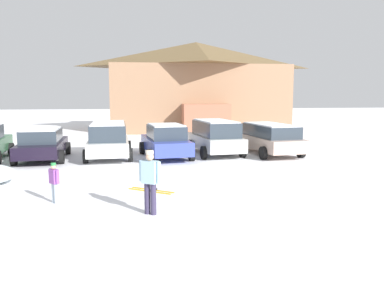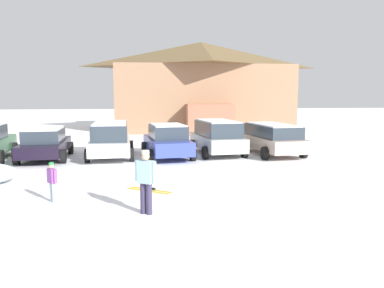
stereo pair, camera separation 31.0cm
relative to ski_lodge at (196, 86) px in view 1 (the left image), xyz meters
The scene contains 10 objects.
ground 28.19m from the ski_lodge, 97.75° to the right, with size 160.00×160.00×0.00m, color white.
ski_lodge is the anchor object (origin of this frame).
parked_black_sedan 18.65m from the ski_lodge, 122.53° to the right, with size 2.45×4.67×1.52m.
parked_white_suv 17.00m from the ski_lodge, 114.01° to the right, with size 2.37×4.82×1.75m.
parked_blue_hatchback 16.53m from the ski_lodge, 104.38° to the right, with size 2.56×4.59×1.66m.
parked_silver_wagon 15.45m from the ski_lodge, 95.33° to the right, with size 2.57×4.54×1.78m.
parked_beige_suv 15.87m from the ski_lodge, 84.91° to the right, with size 2.65×4.86×1.60m.
skier_child_in_purple_jacket 24.64m from the ski_lodge, 108.58° to the right, with size 0.31×0.35×1.16m.
skier_adult_in_blue_parka 25.27m from the ski_lodge, 101.77° to the right, with size 0.54×0.42×1.67m.
pair_of_skis 23.09m from the ski_lodge, 102.70° to the right, with size 1.46×1.15×0.08m.
Camera 1 is at (-1.67, -6.34, 3.05)m, focal length 35.00 mm.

